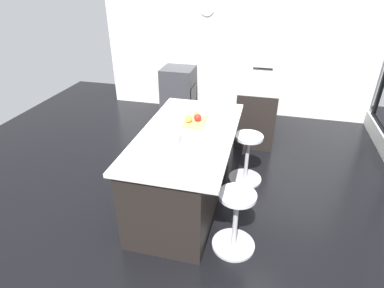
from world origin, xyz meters
The scene contains 12 objects.
ground_plane centered at (0.00, 0.00, 0.00)m, with size 8.09×8.09×0.00m, color black.
interior_partition_left centered at (-3.11, 0.00, 1.43)m, with size 0.15×5.06×2.85m.
sink_cabinet centered at (-2.77, 0.54, 0.47)m, with size 2.42×0.60×1.20m.
oven_range centered at (-2.76, -1.02, 0.44)m, with size 0.60×0.61×0.89m.
kitchen_island centered at (-0.11, -0.19, 0.48)m, with size 1.92×1.02×0.94m.
stool_by_window centered at (-0.71, 0.50, 0.32)m, with size 0.44×0.44×0.67m.
stool_middle centered at (0.50, 0.50, 0.32)m, with size 0.44×0.44×0.67m.
cutting_board centered at (-0.37, -0.12, 0.95)m, with size 0.36×0.24×0.02m, color tan.
apple_red centered at (-0.38, -0.09, 1.00)m, with size 0.09×0.09×0.09m, color red.
apple_yellow centered at (-0.32, -0.19, 1.00)m, with size 0.08×0.08×0.08m, color gold.
apple_green centered at (-0.48, -0.12, 1.00)m, with size 0.07×0.07×0.07m, color #609E2D.
water_bottle centered at (0.21, -0.19, 1.06)m, with size 0.06×0.06×0.31m.
Camera 1 is at (2.85, 0.65, 2.49)m, focal length 29.23 mm.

